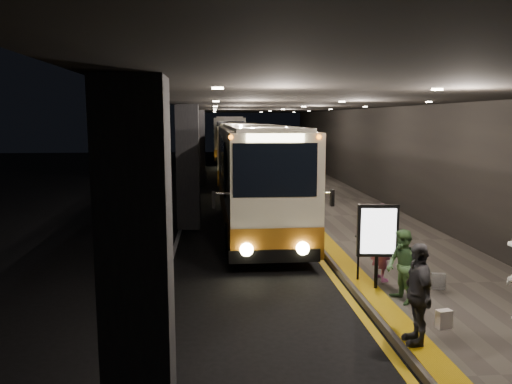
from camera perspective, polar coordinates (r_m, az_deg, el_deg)
name	(u,v)px	position (r m, az deg, el deg)	size (l,w,h in m)	color
ground	(235,257)	(14.40, -2.39, -7.39)	(90.00, 90.00, 0.00)	black
lane_line_white	(183,222)	(19.28, -8.38, -3.38)	(0.12, 50.00, 0.01)	silver
kerb_stripe_yellow	(290,220)	(19.46, 3.92, -3.20)	(0.18, 50.00, 0.01)	gold
sidewalk	(351,217)	(19.95, 10.76, -2.84)	(4.50, 50.00, 0.15)	#514C44
tactile_strip	(303,216)	(19.51, 5.38, -2.74)	(0.50, 50.00, 0.01)	gold
terminal_wall	(410,142)	(20.32, 17.14, 5.46)	(0.10, 50.00, 6.00)	black
support_columns	(188,167)	(17.95, -7.77, 2.84)	(0.80, 24.80, 4.40)	black
canopy	(295,100)	(19.10, 4.51, 10.44)	(9.00, 50.00, 0.40)	black
coach_main	(256,181)	(17.82, -0.02, 1.30)	(2.52, 11.50, 3.57)	beige
coach_second	(241,154)	(31.65, -1.72, 4.38)	(3.09, 11.34, 3.52)	beige
coach_third	(229,140)	(47.26, -3.16, 5.96)	(2.75, 12.57, 3.95)	beige
passenger_boarding	(381,242)	(12.08, 14.14, -5.55)	(0.66, 0.43, 1.82)	#A84E83
passenger_waiting_green	(402,267)	(10.74, 16.39, -8.18)	(0.74, 0.46, 1.53)	#487541
passenger_waiting_grey	(418,294)	(8.92, 18.00, -10.98)	(1.02, 0.52, 1.74)	#4A494E
bag_polka	(438,281)	(11.98, 20.09, -9.55)	(0.30, 0.13, 0.36)	black
bag_plain	(444,319)	(9.92, 20.68, -13.44)	(0.27, 0.16, 0.34)	silver
info_sign	(378,232)	(11.32, 13.73, -4.50)	(0.91, 0.20, 1.91)	black
stanchion_post	(358,258)	(12.03, 11.60, -7.41)	(0.05, 0.05, 1.05)	black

